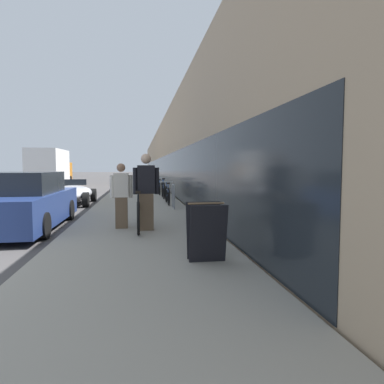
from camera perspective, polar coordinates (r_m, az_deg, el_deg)
The scene contains 13 objects.
sidewalk_slab at distance 26.28m, azimuth -8.80°, elevation 0.81°, with size 3.37×70.00×0.15m.
storefront_facade at distance 34.90m, azimuth 2.29°, elevation 5.67°, with size 10.01×70.00×5.03m.
tandem_bicycle at distance 8.21m, azimuth -8.92°, elevation -3.22°, with size 0.52×2.53×0.92m.
person_rider at distance 7.85m, azimuth -7.64°, elevation 0.02°, with size 0.59×0.23×1.74m.
person_bystander at distance 8.21m, azimuth -11.69°, elevation -0.61°, with size 0.52×0.20×1.53m.
bike_rack_hoop at distance 11.92m, azimuth -3.13°, elevation -0.29°, with size 0.05×0.60×0.84m.
cruiser_bike_nearest at distance 13.43m, azimuth -4.12°, elevation -0.43°, with size 0.52×1.82×0.86m.
cruiser_bike_middle at distance 15.95m, azimuth -4.84°, elevation 0.40°, with size 0.52×1.71×0.94m.
cruiser_bike_farthest at distance 18.06m, azimuth -5.51°, elevation 0.70°, with size 0.52×1.79×0.83m.
sandwich_board_sign at distance 5.30m, azimuth 2.36°, elevation -6.56°, with size 0.56×0.56×0.90m.
parked_sedan_curbside at distance 9.77m, azimuth -26.28°, elevation -1.64°, with size 1.89×4.74×1.46m.
vintage_roadster_curbside at distance 15.44m, azimuth -19.66°, elevation -0.27°, with size 1.85×4.02×1.06m.
moving_truck at distance 28.85m, azimuth -22.55°, elevation 3.63°, with size 2.28×6.36×2.94m.
Camera 1 is at (5.01, -5.23, 1.59)m, focal length 32.00 mm.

